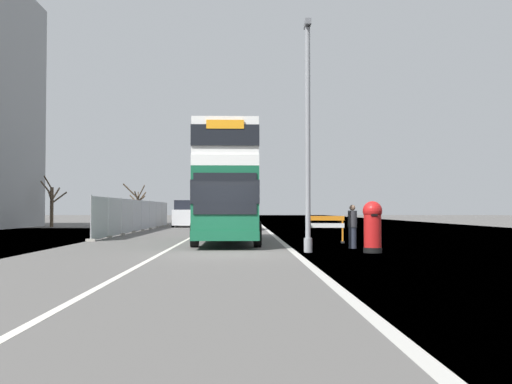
% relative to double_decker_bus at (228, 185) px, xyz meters
% --- Properties ---
extents(ground, '(140.00, 280.00, 0.10)m').
position_rel_double_decker_bus_xyz_m(ground, '(0.61, -6.76, -2.63)').
color(ground, '#565451').
extents(double_decker_bus, '(2.82, 10.78, 4.85)m').
position_rel_double_decker_bus_xyz_m(double_decker_bus, '(0.00, 0.00, 0.00)').
color(double_decker_bus, '#145638').
rests_on(double_decker_bus, ground).
extents(lamppost_foreground, '(0.29, 0.70, 8.02)m').
position_rel_double_decker_bus_xyz_m(lamppost_foreground, '(2.92, -6.24, 1.20)').
color(lamppost_foreground, gray).
rests_on(lamppost_foreground, ground).
extents(red_pillar_postbox, '(0.66, 0.66, 1.76)m').
position_rel_double_decker_bus_xyz_m(red_pillar_postbox, '(5.11, -6.43, -1.62)').
color(red_pillar_postbox, black).
rests_on(red_pillar_postbox, ground).
extents(roadworks_barrier, '(1.67, 0.62, 1.19)m').
position_rel_double_decker_bus_xyz_m(roadworks_barrier, '(4.34, -0.46, -1.83)').
color(roadworks_barrier, orange).
rests_on(roadworks_barrier, ground).
extents(construction_site_fence, '(0.44, 27.40, 2.16)m').
position_rel_double_decker_bus_xyz_m(construction_site_fence, '(-6.35, 14.61, -1.54)').
color(construction_site_fence, '#A8AAAD').
rests_on(construction_site_fence, ground).
extents(car_oncoming_near, '(2.10, 4.49, 2.23)m').
position_rel_double_decker_bus_xyz_m(car_oncoming_near, '(0.40, 16.71, -1.54)').
color(car_oncoming_near, navy).
rests_on(car_oncoming_near, ground).
extents(car_receding_mid, '(1.92, 4.44, 2.26)m').
position_rel_double_decker_bus_xyz_m(car_receding_mid, '(-4.24, 23.85, -1.53)').
color(car_receding_mid, silver).
rests_on(car_receding_mid, ground).
extents(bare_tree_far_verge_near, '(2.10, 3.15, 4.39)m').
position_rel_double_decker_bus_xyz_m(bare_tree_far_verge_near, '(-15.53, 24.01, -0.48)').
color(bare_tree_far_verge_near, '#4C3D2D').
rests_on(bare_tree_far_verge_near, ground).
extents(bare_tree_far_verge_mid, '(2.72, 2.60, 4.52)m').
position_rel_double_decker_bus_xyz_m(bare_tree_far_verge_mid, '(-11.59, 42.43, -0.36)').
color(bare_tree_far_verge_mid, '#4C3D2D').
rests_on(bare_tree_far_verge_mid, ground).
extents(pedestrian_at_kerb, '(0.34, 0.34, 1.65)m').
position_rel_double_decker_bus_xyz_m(pedestrian_at_kerb, '(4.83, -4.21, -1.75)').
color(pedestrian_at_kerb, '#2D3342').
rests_on(pedestrian_at_kerb, ground).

